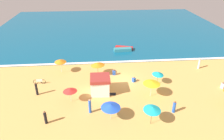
{
  "coord_description": "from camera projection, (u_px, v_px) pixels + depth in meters",
  "views": [
    {
      "loc": [
        -4.06,
        -26.76,
        15.92
      ],
      "look_at": [
        -1.63,
        1.9,
        0.8
      ],
      "focal_mm": 33.14,
      "sensor_mm": 36.0,
      "label": 1
    }
  ],
  "objects": [
    {
      "name": "beach_umbrella_7",
      "position": [
        152.0,
        109.0,
        21.92
      ],
      "size": [
        2.31,
        2.33,
        2.37
      ],
      "color": "#4C3823",
      "rests_on": "ground_plane"
    },
    {
      "name": "beachgoer_2",
      "position": [
        45.0,
        118.0,
        22.59
      ],
      "size": [
        0.38,
        0.38,
        1.66
      ],
      "color": "black",
      "rests_on": "ground_plane"
    },
    {
      "name": "wave_breaker_foam",
      "position": [
        119.0,
        62.0,
        36.82
      ],
      "size": [
        57.0,
        0.7,
        0.01
      ],
      "primitive_type": "cube",
      "color": "white",
      "rests_on": "ocean_water"
    },
    {
      "name": "beachgoer_7",
      "position": [
        174.0,
        107.0,
        24.33
      ],
      "size": [
        0.51,
        0.51,
        1.57
      ],
      "color": "blue",
      "rests_on": "ground_plane"
    },
    {
      "name": "small_boat_1",
      "position": [
        124.0,
        48.0,
        42.11
      ],
      "size": [
        3.68,
        2.01,
        0.49
      ],
      "color": "red",
      "rests_on": "ocean_water"
    },
    {
      "name": "ground_plane",
      "position": [
        124.0,
        80.0,
        31.31
      ],
      "size": [
        60.0,
        60.0,
        0.0
      ],
      "primitive_type": "plane",
      "color": "#E0A856"
    },
    {
      "name": "parked_bicycle",
      "position": [
        39.0,
        81.0,
        30.19
      ],
      "size": [
        1.82,
        0.1,
        0.76
      ],
      "color": "black",
      "rests_on": "ground_plane"
    },
    {
      "name": "small_boat_0",
      "position": [
        123.0,
        50.0,
        40.98
      ],
      "size": [
        3.52,
        1.32,
        0.65
      ],
      "color": "teal",
      "rests_on": "ocean_water"
    },
    {
      "name": "beach_umbrella_3",
      "position": [
        98.0,
        64.0,
        31.91
      ],
      "size": [
        2.59,
        2.57,
        2.2
      ],
      "color": "#4C3823",
      "rests_on": "ground_plane"
    },
    {
      "name": "beach_umbrella_4",
      "position": [
        152.0,
        83.0,
        26.62
      ],
      "size": [
        3.09,
        3.09,
        2.29
      ],
      "color": "silver",
      "rests_on": "ground_plane"
    },
    {
      "name": "beach_umbrella_2",
      "position": [
        70.0,
        90.0,
        25.73
      ],
      "size": [
        2.25,
        2.25,
        1.91
      ],
      "color": "silver",
      "rests_on": "ground_plane"
    },
    {
      "name": "beachgoer_3",
      "position": [
        222.0,
        85.0,
        29.2
      ],
      "size": [
        0.56,
        0.56,
        0.93
      ],
      "color": "white",
      "rests_on": "ground_plane"
    },
    {
      "name": "ocean_water",
      "position": [
        110.0,
        28.0,
        55.98
      ],
      "size": [
        60.0,
        44.0,
        0.1
      ],
      "primitive_type": "cube",
      "color": "#0F567A",
      "rests_on": "ground_plane"
    },
    {
      "name": "beachgoer_0",
      "position": [
        90.0,
        106.0,
        24.19
      ],
      "size": [
        0.43,
        0.43,
        1.89
      ],
      "color": "blue",
      "rests_on": "ground_plane"
    },
    {
      "name": "beach_towel_1",
      "position": [
        96.0,
        80.0,
        31.28
      ],
      "size": [
        0.82,
        1.56,
        0.01
      ],
      "color": "red",
      "rests_on": "ground_plane"
    },
    {
      "name": "beach_umbrella_1",
      "position": [
        60.0,
        61.0,
        32.42
      ],
      "size": [
        2.5,
        2.51,
        2.36
      ],
      "color": "silver",
      "rests_on": "ground_plane"
    },
    {
      "name": "lifeguard_cabana",
      "position": [
        100.0,
        85.0,
        27.76
      ],
      "size": [
        2.62,
        2.6,
        2.45
      ],
      "color": "white",
      "rests_on": "ground_plane"
    },
    {
      "name": "beachgoer_6",
      "position": [
        36.0,
        89.0,
        27.45
      ],
      "size": [
        0.33,
        0.33,
        1.91
      ],
      "color": "black",
      "rests_on": "ground_plane"
    },
    {
      "name": "beach_umbrella_0",
      "position": [
        158.0,
        73.0,
        29.58
      ],
      "size": [
        2.4,
        2.4,
        2.01
      ],
      "color": "#4C3823",
      "rests_on": "ground_plane"
    },
    {
      "name": "beachgoer_1",
      "position": [
        134.0,
        80.0,
        30.76
      ],
      "size": [
        0.61,
        0.61,
        0.81
      ],
      "color": "blue",
      "rests_on": "ground_plane"
    },
    {
      "name": "beachgoer_4",
      "position": [
        199.0,
        64.0,
        34.31
      ],
      "size": [
        0.31,
        0.31,
        1.86
      ],
      "color": "white",
      "rests_on": "ground_plane"
    },
    {
      "name": "beachgoer_5",
      "position": [
        114.0,
        72.0,
        32.58
      ],
      "size": [
        0.44,
        0.44,
        0.98
      ],
      "color": "blue",
      "rests_on": "ground_plane"
    },
    {
      "name": "beach_umbrella_6",
      "position": [
        111.0,
        106.0,
        22.8
      ],
      "size": [
        3.11,
        3.11,
        2.02
      ],
      "color": "silver",
      "rests_on": "ground_plane"
    },
    {
      "name": "beach_towel_0",
      "position": [
        111.0,
        94.0,
        27.97
      ],
      "size": [
        1.38,
        0.73,
        0.01
      ],
      "color": "black",
      "rests_on": "ground_plane"
    }
  ]
}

